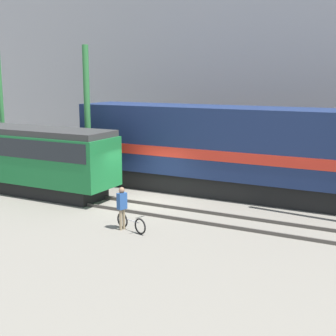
# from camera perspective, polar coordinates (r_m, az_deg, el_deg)

# --- Properties ---
(ground_plane) EXTENTS (120.00, 120.00, 0.00)m
(ground_plane) POSITION_cam_1_polar(r_m,az_deg,el_deg) (22.35, -2.73, -4.18)
(ground_plane) COLOR slate
(track_near) EXTENTS (60.00, 1.50, 0.14)m
(track_near) POSITION_cam_1_polar(r_m,az_deg,el_deg) (21.40, -4.28, -4.70)
(track_near) COLOR #47423D
(track_near) RESTS_ON ground
(track_far) EXTENTS (60.00, 1.51, 0.14)m
(track_far) POSITION_cam_1_polar(r_m,az_deg,el_deg) (25.09, 1.03, -2.30)
(track_far) COLOR #47423D
(track_far) RESTS_ON ground
(building_backdrop) EXTENTS (45.51, 6.00, 14.74)m
(building_backdrop) POSITION_cam_1_polar(r_m,az_deg,el_deg) (33.00, 8.57, 13.57)
(building_backdrop) COLOR #99999E
(building_backdrop) RESTS_ON ground
(freight_locomotive) EXTENTS (18.14, 3.04, 5.02)m
(freight_locomotive) POSITION_cam_1_polar(r_m,az_deg,el_deg) (23.15, 10.02, 2.11)
(freight_locomotive) COLOR black
(freight_locomotive) RESTS_ON ground
(streetcar) EXTENTS (10.69, 2.54, 3.37)m
(streetcar) POSITION_cam_1_polar(r_m,az_deg,el_deg) (25.16, -17.47, 1.54)
(streetcar) COLOR black
(streetcar) RESTS_ON ground
(bicycle) EXTENTS (1.63, 0.67, 0.69)m
(bicycle) POSITION_cam_1_polar(r_m,az_deg,el_deg) (18.25, -4.52, -6.70)
(bicycle) COLOR black
(bicycle) RESTS_ON ground
(person) EXTENTS (0.32, 0.41, 1.70)m
(person) POSITION_cam_1_polar(r_m,az_deg,el_deg) (18.23, -5.63, -4.38)
(person) COLOR #8C7A5B
(person) RESTS_ON ground
(utility_pole_left) EXTENTS (0.25, 0.25, 9.18)m
(utility_pole_left) POSITION_cam_1_polar(r_m,az_deg,el_deg) (28.95, -19.71, 7.90)
(utility_pole_left) COLOR #2D7238
(utility_pole_left) RESTS_ON ground
(utility_pole_center) EXTENTS (0.32, 0.32, 7.47)m
(utility_pole_center) POSITION_cam_1_polar(r_m,az_deg,el_deg) (24.83, -9.80, 5.97)
(utility_pole_center) COLOR #2D7238
(utility_pole_center) RESTS_ON ground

